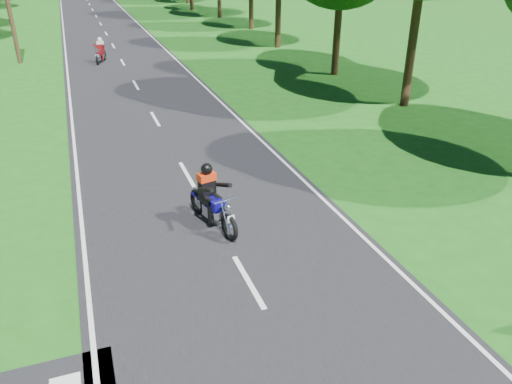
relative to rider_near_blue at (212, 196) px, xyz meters
name	(u,v)px	position (x,y,z in m)	size (l,w,h in m)	color
ground	(284,344)	(0.07, -4.60, -0.86)	(160.00, 160.00, 0.00)	#175313
main_road	(96,16)	(0.07, 45.40, -0.85)	(7.00, 140.00, 0.02)	black
road_markings	(96,18)	(-0.07, 43.53, -0.83)	(7.40, 140.00, 0.01)	silver
rider_near_blue	(212,196)	(0.00, 0.00, 0.00)	(0.67, 2.01, 1.67)	#110D92
rider_far_red	(100,50)	(-1.16, 21.89, -0.10)	(0.59, 1.78, 1.48)	#B60E18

